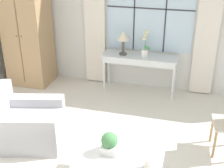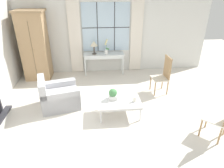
{
  "view_description": "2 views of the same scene",
  "coord_description": "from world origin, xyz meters",
  "px_view_note": "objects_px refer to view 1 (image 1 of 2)",
  "views": [
    {
      "loc": [
        0.8,
        -2.72,
        2.83
      ],
      "look_at": [
        -0.18,
        0.97,
        0.97
      ],
      "focal_mm": 50.0,
      "sensor_mm": 36.0,
      "label": 1
    },
    {
      "loc": [
        -0.43,
        -3.91,
        2.93
      ],
      "look_at": [
        -0.02,
        0.58,
        0.64
      ],
      "focal_mm": 32.0,
      "sensor_mm": 36.0,
      "label": 2
    }
  ],
  "objects_px": {
    "armchair_upholstered": "(27,125)",
    "console_table": "(140,60)",
    "potted_plant_small": "(109,143)",
    "coffee_table": "(119,163)",
    "armoire": "(27,29)",
    "pillar_candle": "(148,164)",
    "potted_orchid": "(145,48)",
    "table_lamp": "(123,37)"
  },
  "relations": [
    {
      "from": "potted_plant_small",
      "to": "coffee_table",
      "type": "bearing_deg",
      "value": -37.05
    },
    {
      "from": "armoire",
      "to": "potted_plant_small",
      "type": "xyz_separation_m",
      "value": [
        2.32,
        -2.36,
        -0.59
      ]
    },
    {
      "from": "potted_orchid",
      "to": "pillar_candle",
      "type": "bearing_deg",
      "value": -79.41
    },
    {
      "from": "console_table",
      "to": "potted_plant_small",
      "type": "distance_m",
      "value": 2.48
    },
    {
      "from": "table_lamp",
      "to": "potted_orchid",
      "type": "xyz_separation_m",
      "value": [
        0.41,
        -0.01,
        -0.16
      ]
    },
    {
      "from": "armchair_upholstered",
      "to": "potted_plant_small",
      "type": "xyz_separation_m",
      "value": [
        1.38,
        -0.44,
        0.25
      ]
    },
    {
      "from": "potted_orchid",
      "to": "coffee_table",
      "type": "distance_m",
      "value": 2.62
    },
    {
      "from": "pillar_candle",
      "to": "armoire",
      "type": "bearing_deg",
      "value": 138.03
    },
    {
      "from": "table_lamp",
      "to": "coffee_table",
      "type": "distance_m",
      "value": 2.73
    },
    {
      "from": "console_table",
      "to": "potted_plant_small",
      "type": "height_order",
      "value": "console_table"
    },
    {
      "from": "potted_orchid",
      "to": "potted_plant_small",
      "type": "bearing_deg",
      "value": -90.22
    },
    {
      "from": "armchair_upholstered",
      "to": "table_lamp",
      "type": "bearing_deg",
      "value": 64.16
    },
    {
      "from": "potted_orchid",
      "to": "pillar_candle",
      "type": "height_order",
      "value": "potted_orchid"
    },
    {
      "from": "armchair_upholstered",
      "to": "coffee_table",
      "type": "relative_size",
      "value": 1.09
    },
    {
      "from": "potted_orchid",
      "to": "potted_plant_small",
      "type": "relative_size",
      "value": 1.82
    },
    {
      "from": "armoire",
      "to": "potted_plant_small",
      "type": "bearing_deg",
      "value": -45.61
    },
    {
      "from": "armoire",
      "to": "pillar_candle",
      "type": "distance_m",
      "value": 3.84
    },
    {
      "from": "armoire",
      "to": "coffee_table",
      "type": "bearing_deg",
      "value": -45.16
    },
    {
      "from": "armoire",
      "to": "coffee_table",
      "type": "xyz_separation_m",
      "value": [
        2.46,
        -2.47,
        -0.76
      ]
    },
    {
      "from": "armchair_upholstered",
      "to": "console_table",
      "type": "bearing_deg",
      "value": 57.35
    },
    {
      "from": "pillar_candle",
      "to": "console_table",
      "type": "bearing_deg",
      "value": 102.34
    },
    {
      "from": "armchair_upholstered",
      "to": "pillar_candle",
      "type": "relative_size",
      "value": 7.64
    },
    {
      "from": "potted_plant_small",
      "to": "pillar_candle",
      "type": "relative_size",
      "value": 1.91
    },
    {
      "from": "console_table",
      "to": "potted_orchid",
      "type": "distance_m",
      "value": 0.28
    },
    {
      "from": "console_table",
      "to": "potted_orchid",
      "type": "bearing_deg",
      "value": -18.16
    },
    {
      "from": "armchair_upholstered",
      "to": "potted_plant_small",
      "type": "distance_m",
      "value": 1.47
    },
    {
      "from": "armoire",
      "to": "console_table",
      "type": "xyz_separation_m",
      "value": [
        2.24,
        0.11,
        -0.46
      ]
    },
    {
      "from": "console_table",
      "to": "potted_plant_small",
      "type": "xyz_separation_m",
      "value": [
        0.08,
        -2.47,
        -0.13
      ]
    },
    {
      "from": "armoire",
      "to": "armchair_upholstered",
      "type": "xyz_separation_m",
      "value": [
        0.93,
        -1.92,
        -0.84
      ]
    },
    {
      "from": "armoire",
      "to": "table_lamp",
      "type": "height_order",
      "value": "armoire"
    },
    {
      "from": "table_lamp",
      "to": "potted_plant_small",
      "type": "distance_m",
      "value": 2.55
    },
    {
      "from": "console_table",
      "to": "coffee_table",
      "type": "height_order",
      "value": "console_table"
    },
    {
      "from": "pillar_candle",
      "to": "coffee_table",
      "type": "bearing_deg",
      "value": 170.96
    },
    {
      "from": "armoire",
      "to": "potted_plant_small",
      "type": "height_order",
      "value": "armoire"
    },
    {
      "from": "console_table",
      "to": "table_lamp",
      "type": "height_order",
      "value": "table_lamp"
    },
    {
      "from": "armoire",
      "to": "armchair_upholstered",
      "type": "distance_m",
      "value": 2.3
    },
    {
      "from": "console_table",
      "to": "potted_plant_small",
      "type": "relative_size",
      "value": 5.0
    },
    {
      "from": "potted_orchid",
      "to": "coffee_table",
      "type": "relative_size",
      "value": 0.5
    },
    {
      "from": "armchair_upholstered",
      "to": "coffee_table",
      "type": "height_order",
      "value": "armchair_upholstered"
    },
    {
      "from": "table_lamp",
      "to": "pillar_candle",
      "type": "relative_size",
      "value": 3.08
    },
    {
      "from": "pillar_candle",
      "to": "potted_orchid",
      "type": "bearing_deg",
      "value": 100.59
    },
    {
      "from": "table_lamp",
      "to": "potted_plant_small",
      "type": "relative_size",
      "value": 1.61
    }
  ]
}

